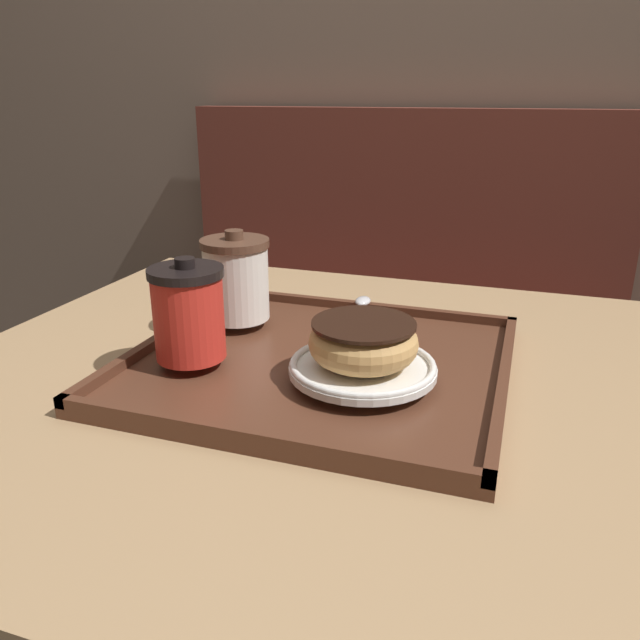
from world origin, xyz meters
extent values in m
cube|color=#7A6656|center=(0.00, 1.10, 1.20)|extent=(8.00, 0.05, 2.40)
cube|color=brown|center=(-0.15, 0.84, 0.23)|extent=(1.17, 0.44, 0.45)
cube|color=brown|center=(-0.15, 1.02, 0.73)|extent=(1.17, 0.08, 0.55)
cube|color=tan|center=(0.00, 0.00, 0.71)|extent=(1.00, 0.84, 0.03)
cylinder|color=#333338|center=(0.00, 0.00, 0.35)|extent=(0.08, 0.08, 0.69)
cube|color=#512D1E|center=(-0.04, 0.01, 0.73)|extent=(0.44, 0.40, 0.01)
cube|color=#512D1E|center=(-0.04, -0.18, 0.74)|extent=(0.44, 0.01, 0.01)
cube|color=#512D1E|center=(-0.04, 0.20, 0.74)|extent=(0.44, 0.01, 0.01)
cube|color=#512D1E|center=(-0.25, 0.01, 0.74)|extent=(0.01, 0.40, 0.01)
cube|color=#512D1E|center=(0.17, 0.01, 0.74)|extent=(0.01, 0.40, 0.01)
cylinder|color=red|center=(-0.18, -0.05, 0.80)|extent=(0.08, 0.08, 0.10)
cylinder|color=black|center=(-0.18, -0.05, 0.85)|extent=(0.09, 0.09, 0.01)
cylinder|color=black|center=(-0.18, -0.05, 0.86)|extent=(0.02, 0.02, 0.01)
cylinder|color=white|center=(-0.18, 0.08, 0.80)|extent=(0.09, 0.09, 0.10)
cylinder|color=brown|center=(-0.18, 0.08, 0.85)|extent=(0.09, 0.09, 0.01)
cylinder|color=brown|center=(-0.18, 0.08, 0.86)|extent=(0.02, 0.02, 0.01)
cylinder|color=white|center=(0.02, -0.03, 0.75)|extent=(0.16, 0.16, 0.01)
torus|color=white|center=(0.02, -0.03, 0.76)|extent=(0.16, 0.16, 0.01)
torus|color=tan|center=(0.02, -0.03, 0.78)|extent=(0.12, 0.12, 0.04)
cylinder|color=black|center=(0.02, -0.03, 0.81)|extent=(0.11, 0.11, 0.00)
ellipsoid|color=silver|center=(-0.04, 0.19, 0.75)|extent=(0.02, 0.04, 0.01)
cube|color=silver|center=(-0.03, 0.11, 0.75)|extent=(0.01, 0.12, 0.00)
camera|label=1|loc=(0.18, -0.64, 1.04)|focal=35.00mm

